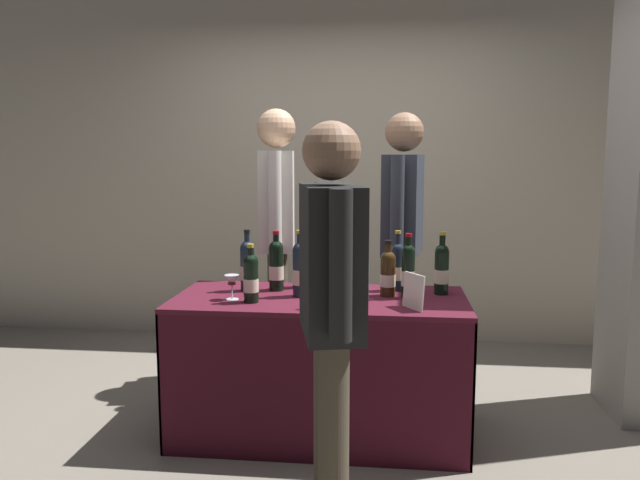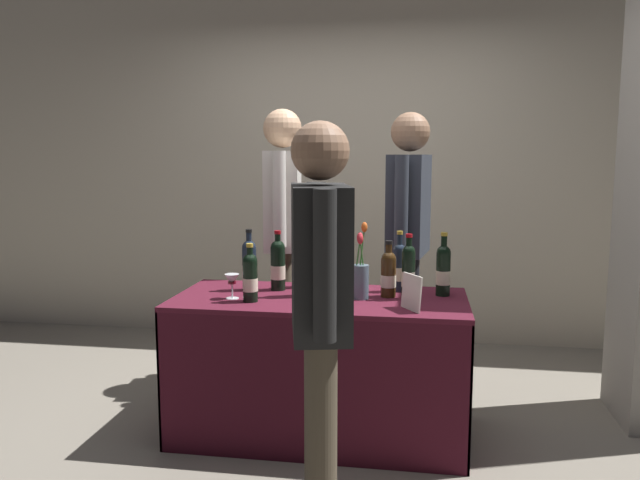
{
  "view_description": "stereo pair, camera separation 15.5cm",
  "coord_description": "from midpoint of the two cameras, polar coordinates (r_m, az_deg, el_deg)",
  "views": [
    {
      "loc": [
        0.35,
        -3.15,
        1.48
      ],
      "look_at": [
        0.0,
        0.0,
        1.05
      ],
      "focal_mm": 34.89,
      "sensor_mm": 36.0,
      "label": 1
    },
    {
      "loc": [
        0.5,
        -3.13,
        1.48
      ],
      "look_at": [
        0.0,
        0.0,
        1.05
      ],
      "focal_mm": 34.89,
      "sensor_mm": 36.0,
      "label": 2
    }
  ],
  "objects": [
    {
      "name": "display_bottle_4",
      "position": [
        3.0,
        2.95,
        -3.72
      ],
      "size": [
        0.07,
        0.07,
        0.32
      ],
      "color": "black",
      "rests_on": "tasting_table"
    },
    {
      "name": "display_bottle_0",
      "position": [
        3.23,
        -0.44,
        -2.61
      ],
      "size": [
        0.08,
        0.08,
        0.35
      ],
      "color": "#192333",
      "rests_on": "tasting_table"
    },
    {
      "name": "display_bottle_8",
      "position": [
        3.22,
        9.48,
        -2.82
      ],
      "size": [
        0.07,
        0.07,
        0.34
      ],
      "color": "black",
      "rests_on": "tasting_table"
    },
    {
      "name": "display_bottle_5",
      "position": [
        3.4,
        -5.21,
        -2.25
      ],
      "size": [
        0.08,
        0.08,
        0.34
      ],
      "color": "#192333",
      "rests_on": "tasting_table"
    },
    {
      "name": "featured_wine_bottle",
      "position": [
        3.33,
        12.56,
        -2.64
      ],
      "size": [
        0.08,
        0.08,
        0.34
      ],
      "color": "black",
      "rests_on": "tasting_table"
    },
    {
      "name": "brochure_stand",
      "position": [
        3.01,
        9.87,
        -4.77
      ],
      "size": [
        0.1,
        0.14,
        0.17
      ],
      "primitive_type": "cube",
      "rotation": [
        0.07,
        0.0,
        2.16
      ],
      "color": "silver",
      "rests_on": "tasting_table"
    },
    {
      "name": "display_bottle_1",
      "position": [
        3.39,
        8.59,
        -2.41
      ],
      "size": [
        0.07,
        0.07,
        0.33
      ],
      "color": "#192333",
      "rests_on": "tasting_table"
    },
    {
      "name": "display_bottle_2",
      "position": [
        3.46,
        -0.0,
        -2.19
      ],
      "size": [
        0.08,
        0.08,
        0.32
      ],
      "color": "#192333",
      "rests_on": "tasting_table"
    },
    {
      "name": "display_bottle_3",
      "position": [
        3.39,
        -2.58,
        -2.25
      ],
      "size": [
        0.08,
        0.08,
        0.33
      ],
      "color": "black",
      "rests_on": "tasting_table"
    },
    {
      "name": "back_partition",
      "position": [
        4.98,
        4.24,
        6.91
      ],
      "size": [
        7.48,
        0.12,
        2.8
      ],
      "primitive_type": "cube",
      "color": "#B2A893",
      "rests_on": "ground_plane"
    },
    {
      "name": "display_bottle_6",
      "position": [
        3.14,
        -5.02,
        -3.38
      ],
      "size": [
        0.08,
        0.08,
        0.3
      ],
      "color": "black",
      "rests_on": "tasting_table"
    },
    {
      "name": "ground_plane",
      "position": [
        3.5,
        1.33,
        -17.25
      ],
      "size": [
        12.0,
        12.0,
        0.0
      ],
      "primitive_type": "plane",
      "color": "gray"
    },
    {
      "name": "vendor_presenter",
      "position": [
        3.9,
        9.26,
        1.43
      ],
      "size": [
        0.27,
        0.59,
        1.74
      ],
      "rotation": [
        0.0,
        0.0,
        -1.73
      ],
      "color": "black",
      "rests_on": "ground_plane"
    },
    {
      "name": "taster_foreground_right",
      "position": [
        2.37,
        1.89,
        -4.88
      ],
      "size": [
        0.3,
        0.57,
        1.61
      ],
      "rotation": [
        0.0,
        0.0,
        1.79
      ],
      "color": "#4C4233",
      "rests_on": "ground_plane"
    },
    {
      "name": "flower_vase",
      "position": [
        3.2,
        5.17,
        -3.3
      ],
      "size": [
        0.08,
        0.08,
        0.4
      ],
      "color": "slate",
      "rests_on": "tasting_table"
    },
    {
      "name": "wine_glass_near_vendor",
      "position": [
        3.21,
        -6.71,
        -3.71
      ],
      "size": [
        0.08,
        0.08,
        0.13
      ],
      "color": "silver",
      "rests_on": "tasting_table"
    },
    {
      "name": "display_bottle_7",
      "position": [
        3.26,
        7.66,
        -3.03
      ],
      "size": [
        0.08,
        0.08,
        0.3
      ],
      "color": "#38230F",
      "rests_on": "tasting_table"
    },
    {
      "name": "vendor_assistant",
      "position": [
        3.96,
        -2.28,
        1.82
      ],
      "size": [
        0.26,
        0.56,
        1.77
      ],
      "rotation": [
        0.0,
        0.0,
        -1.44
      ],
      "color": "#4C4233",
      "rests_on": "ground_plane"
    },
    {
      "name": "tasting_table",
      "position": [
        3.31,
        1.36,
        -9.19
      ],
      "size": [
        1.52,
        0.7,
        0.75
      ],
      "color": "#4C1423",
      "rests_on": "ground_plane"
    }
  ]
}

